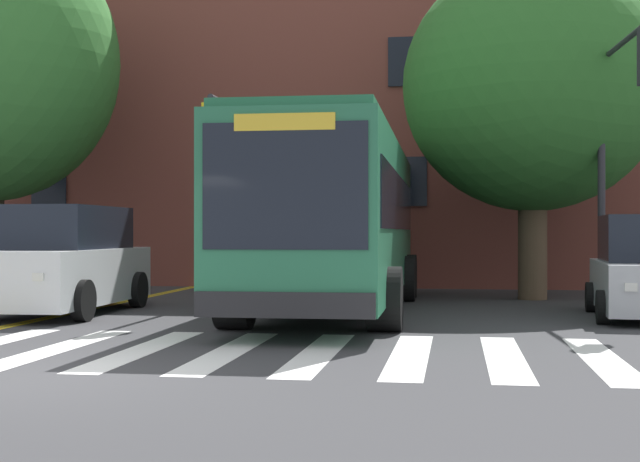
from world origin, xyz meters
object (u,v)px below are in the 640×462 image
(city_bus, at_px, (336,217))
(car_red_behind_bus, at_px, (362,256))
(traffic_light_overhead, at_px, (243,161))
(traffic_light_near_corner, at_px, (619,118))
(street_tree_curbside_large, at_px, (533,86))
(car_white_near_lane, at_px, (64,262))

(city_bus, bearing_deg, car_red_behind_bus, 92.87)
(city_bus, height_order, car_red_behind_bus, city_bus)
(traffic_light_overhead, bearing_deg, traffic_light_near_corner, 1.38)
(street_tree_curbside_large, bearing_deg, traffic_light_near_corner, -69.68)
(city_bus, height_order, traffic_light_overhead, traffic_light_overhead)
(car_red_behind_bus, bearing_deg, car_white_near_lane, -112.99)
(city_bus, height_order, traffic_light_near_corner, traffic_light_near_corner)
(car_red_behind_bus, xyz_separation_m, street_tree_curbside_large, (4.73, -6.07, 4.26))
(car_white_near_lane, height_order, car_red_behind_bus, car_white_near_lane)
(traffic_light_near_corner, height_order, traffic_light_overhead, traffic_light_near_corner)
(city_bus, relative_size, car_red_behind_bus, 2.83)
(car_red_behind_bus, bearing_deg, street_tree_curbside_large, -52.07)
(city_bus, relative_size, car_white_near_lane, 2.39)
(car_white_near_lane, distance_m, car_red_behind_bus, 12.14)
(traffic_light_near_corner, height_order, street_tree_curbside_large, street_tree_curbside_large)
(traffic_light_near_corner, bearing_deg, street_tree_curbside_large, 110.32)
(city_bus, distance_m, street_tree_curbside_large, 6.45)
(car_red_behind_bus, distance_m, street_tree_curbside_large, 8.80)
(car_white_near_lane, xyz_separation_m, street_tree_curbside_large, (9.48, 5.11, 4.08))
(car_white_near_lane, bearing_deg, street_tree_curbside_large, 28.32)
(city_bus, bearing_deg, car_white_near_lane, -164.78)
(traffic_light_overhead, distance_m, street_tree_curbside_large, 7.53)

